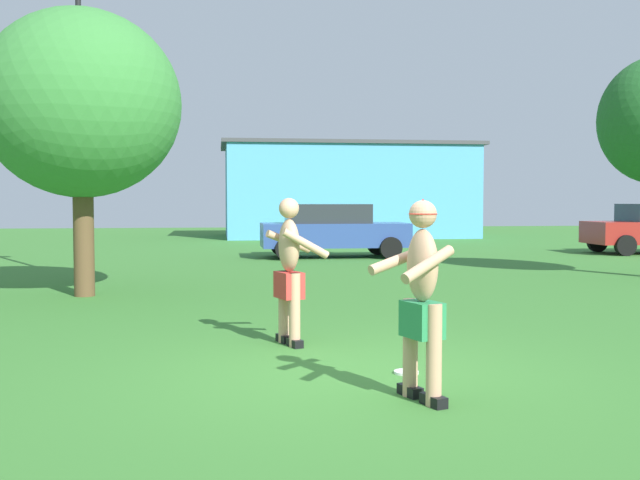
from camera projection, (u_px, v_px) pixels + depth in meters
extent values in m
plane|color=#38752D|center=(348.00, 375.00, 7.16)|extent=(80.00, 80.00, 0.00)
cube|color=black|center=(434.00, 400.00, 6.09)|extent=(0.19, 0.28, 0.09)
cylinder|color=tan|center=(434.00, 355.00, 6.07)|extent=(0.13, 0.13, 0.84)
cube|color=black|center=(410.00, 391.00, 6.40)|extent=(0.19, 0.28, 0.09)
cylinder|color=tan|center=(410.00, 348.00, 6.38)|extent=(0.13, 0.13, 0.84)
cube|color=#28844C|center=(422.00, 320.00, 6.21)|extent=(0.34, 0.41, 0.30)
ellipsoid|color=tan|center=(422.00, 265.00, 6.19)|extent=(0.31, 0.39, 0.61)
cylinder|color=tan|center=(428.00, 264.00, 5.94)|extent=(0.53, 0.39, 0.29)
cylinder|color=tan|center=(398.00, 260.00, 6.34)|extent=(0.57, 0.32, 0.24)
sphere|color=tan|center=(423.00, 214.00, 6.16)|extent=(0.23, 0.23, 0.23)
cone|color=red|center=(423.00, 207.00, 6.16)|extent=(0.31, 0.31, 0.13)
cube|color=black|center=(284.00, 339.00, 8.83)|extent=(0.19, 0.28, 0.09)
cylinder|color=tan|center=(284.00, 307.00, 8.81)|extent=(0.13, 0.13, 0.85)
cube|color=black|center=(295.00, 343.00, 8.55)|extent=(0.19, 0.28, 0.09)
cylinder|color=tan|center=(295.00, 310.00, 8.53)|extent=(0.13, 0.13, 0.85)
cube|color=red|center=(289.00, 285.00, 8.65)|extent=(0.35, 0.43, 0.31)
ellipsoid|color=tan|center=(289.00, 245.00, 8.63)|extent=(0.32, 0.41, 0.62)
cylinder|color=tan|center=(289.00, 242.00, 8.88)|extent=(0.58, 0.28, 0.29)
cylinder|color=tan|center=(306.00, 244.00, 8.46)|extent=(0.56, 0.18, 0.36)
sphere|color=tan|center=(289.00, 208.00, 8.61)|extent=(0.24, 0.24, 0.24)
cylinder|color=white|center=(406.00, 372.00, 7.24)|extent=(0.24, 0.24, 0.03)
cylinder|color=black|center=(625.00, 245.00, 22.62)|extent=(0.65, 0.24, 0.64)
cylinder|color=black|center=(597.00, 242.00, 24.41)|extent=(0.65, 0.24, 0.64)
cube|color=#2D478C|center=(334.00, 235.00, 22.03)|extent=(4.30, 1.80, 0.70)
cube|color=#282D33|center=(328.00, 214.00, 21.97)|extent=(2.41, 1.58, 0.56)
cylinder|color=black|center=(377.00, 244.00, 23.14)|extent=(0.64, 0.22, 0.64)
cylinder|color=black|center=(391.00, 248.00, 21.36)|extent=(0.64, 0.22, 0.64)
cylinder|color=black|center=(281.00, 245.00, 22.73)|extent=(0.64, 0.22, 0.64)
cylinder|color=black|center=(286.00, 249.00, 20.95)|extent=(0.64, 0.22, 0.64)
cylinder|color=black|center=(80.00, 140.00, 15.69)|extent=(0.12, 0.12, 5.91)
cube|color=#4C9ED1|center=(347.00, 192.00, 34.85)|extent=(11.20, 5.88, 4.14)
cube|color=#3F3F44|center=(347.00, 146.00, 34.74)|extent=(11.64, 6.11, 0.16)
cylinder|color=brown|center=(84.00, 233.00, 13.05)|extent=(0.35, 0.35, 2.22)
ellipsoid|color=#387F38|center=(82.00, 104.00, 12.94)|extent=(3.44, 3.44, 3.27)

